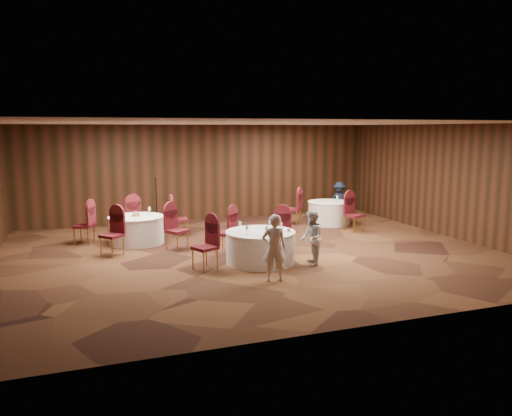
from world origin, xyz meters
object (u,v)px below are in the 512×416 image
object	(u,v)px
table_main	(260,247)
woman_a	(274,248)
table_right	(329,213)
woman_b	(312,238)
man_c	(339,200)
table_left	(136,230)
mic_stand	(157,214)

from	to	relation	value
table_main	woman_a	size ratio (longest dim) A/B	1.16
table_right	table_main	bearing A→B (deg)	-135.16
table_right	woman_b	xyz separation A→B (m)	(-2.71, -4.29, 0.26)
woman_a	woman_b	world-z (taller)	woman_a
table_main	woman_b	xyz separation A→B (m)	(1.02, -0.58, 0.26)
woman_b	man_c	distance (m)	6.29
woman_a	table_main	bearing A→B (deg)	-87.59
table_left	woman_a	bearing A→B (deg)	-63.04
table_main	woman_a	bearing A→B (deg)	-98.95
table_right	woman_a	distance (m)	6.48
mic_stand	table_right	bearing A→B (deg)	-10.81
mic_stand	woman_a	distance (m)	6.32
mic_stand	woman_a	bearing A→B (deg)	-76.87
woman_a	man_c	size ratio (longest dim) A/B	1.10
table_left	mic_stand	bearing A→B (deg)	65.15
table_main	man_c	size ratio (longest dim) A/B	1.27
table_right	woman_a	xyz separation A→B (m)	(-3.95, -5.12, 0.32)
table_left	woman_a	distance (m)	4.96
mic_stand	woman_a	size ratio (longest dim) A/B	1.15
table_main	table_right	distance (m)	5.26
woman_a	man_c	bearing A→B (deg)	-117.36
woman_b	table_left	bearing A→B (deg)	-118.89
table_main	table_left	distance (m)	3.88
mic_stand	man_c	bearing A→B (deg)	-1.33
table_right	man_c	size ratio (longest dim) A/B	1.09
table_right	mic_stand	size ratio (longest dim) A/B	0.86
table_left	table_main	bearing A→B (deg)	-50.55
table_main	table_left	size ratio (longest dim) A/B	1.08
table_main	mic_stand	size ratio (longest dim) A/B	1.01
table_main	table_left	world-z (taller)	same
woman_a	mic_stand	bearing A→B (deg)	-65.51
woman_b	table_right	bearing A→B (deg)	164.50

